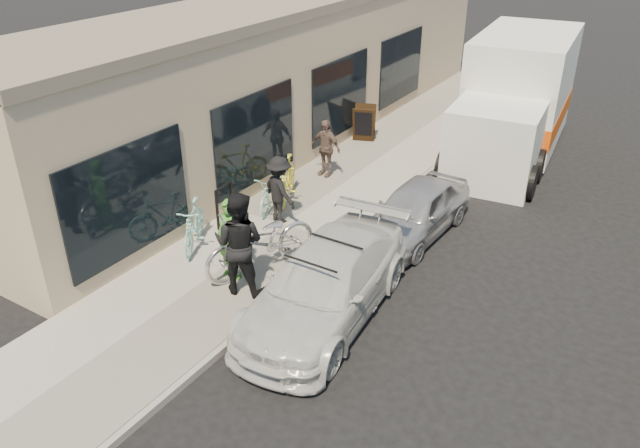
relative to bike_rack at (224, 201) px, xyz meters
The scene contains 17 objects.
ground 3.98m from the bike_rack, 36.56° to the right, with size 120.00×120.00×0.00m, color black.
sidewalk 1.48m from the bike_rack, 30.39° to the left, with size 3.00×34.00×0.15m, color #9D988D.
curb 2.85m from the bike_rack, 13.97° to the left, with size 0.12×34.00×0.13m, color gray.
storefront 6.19m from the bike_rack, 110.35° to the left, with size 3.60×20.00×4.22m.
bike_rack is the anchor object (origin of this frame).
sandwich_board 6.37m from the bike_rack, 89.21° to the left, with size 0.83×0.83×1.04m.
sedan_white 3.92m from the bike_rack, 23.39° to the right, with size 2.26×4.69×1.36m.
sedan_silver 4.25m from the bike_rack, 29.28° to the left, with size 1.40×3.47×1.18m, color #A3A4A9.
moving_truck 9.23m from the bike_rack, 64.68° to the left, with size 3.16×6.89×3.28m.
tandem_bike 2.21m from the bike_rack, 31.39° to the right, with size 0.85×2.44×1.28m, color silver.
woman_rider 2.22m from the bike_rack, 46.73° to the right, with size 0.60×0.39×1.64m, color #418D2F.
man_standing 2.75m from the bike_rack, 44.03° to the right, with size 0.97×0.76×2.01m, color black.
cruiser_bike_a 1.12m from the bike_rack, 84.94° to the right, with size 0.47×1.65×0.99m, color #95DFD0.
cruiser_bike_b 1.34m from the bike_rack, 71.27° to the left, with size 0.58×1.65×0.87m, color #95DFD0.
cruiser_bike_c 1.86m from the bike_rack, 75.56° to the left, with size 0.49×1.75×1.05m, color yellow.
bystander_a 1.25m from the bike_rack, 38.71° to the left, with size 1.00×0.58×1.55m, color black.
bystander_b 3.58m from the bike_rack, 82.54° to the left, with size 0.89×0.37×1.51m, color brown.
Camera 1 is at (5.26, -7.10, 6.81)m, focal length 35.00 mm.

